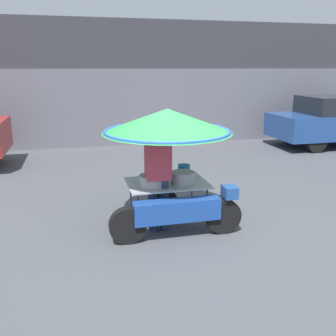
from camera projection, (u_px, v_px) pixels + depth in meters
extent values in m
plane|color=#4C4F54|center=(185.00, 231.00, 5.80)|extent=(36.00, 36.00, 0.00)
cube|color=#38383D|center=(121.00, 83.00, 12.61)|extent=(28.00, 2.00, 3.88)
cube|color=slate|center=(125.00, 108.00, 11.84)|extent=(23.80, 0.06, 2.40)
cylinder|color=black|center=(223.00, 216.00, 5.69)|extent=(0.54, 0.14, 0.54)
cylinder|color=black|center=(128.00, 225.00, 5.35)|extent=(0.54, 0.14, 0.54)
cube|color=#1E479E|center=(177.00, 210.00, 5.48)|extent=(1.29, 0.24, 0.32)
cube|color=#234C93|center=(230.00, 192.00, 5.61)|extent=(0.20, 0.24, 0.18)
cylinder|color=black|center=(163.00, 202.00, 6.35)|extent=(0.49, 0.14, 0.49)
cylinder|color=#515156|center=(207.00, 208.00, 5.84)|extent=(0.03, 0.03, 0.66)
cylinder|color=#515156|center=(192.00, 193.00, 6.56)|extent=(0.03, 0.03, 0.66)
cylinder|color=#515156|center=(138.00, 215.00, 5.59)|extent=(0.03, 0.03, 0.66)
cylinder|color=#515156|center=(131.00, 198.00, 6.31)|extent=(0.03, 0.03, 0.66)
cube|color=#B2B2B7|center=(167.00, 183.00, 5.98)|extent=(1.27, 0.91, 0.02)
cylinder|color=#B2B2B7|center=(167.00, 158.00, 5.87)|extent=(0.03, 0.03, 0.81)
cone|color=green|center=(167.00, 121.00, 5.72)|extent=(2.01, 2.01, 0.37)
torus|color=blue|center=(167.00, 131.00, 5.76)|extent=(1.96, 1.96, 0.05)
cylinder|color=#939399|center=(152.00, 181.00, 5.74)|extent=(0.39, 0.39, 0.18)
cylinder|color=#939399|center=(183.00, 178.00, 5.88)|extent=(0.37, 0.37, 0.20)
cylinder|color=#939399|center=(161.00, 177.00, 6.13)|extent=(0.20, 0.20, 0.08)
cylinder|color=#1E6BB2|center=(184.00, 171.00, 6.27)|extent=(0.20, 0.20, 0.21)
cylinder|color=navy|center=(153.00, 205.00, 5.74)|extent=(0.14, 0.14, 0.82)
cylinder|color=navy|center=(164.00, 204.00, 5.79)|extent=(0.14, 0.14, 0.82)
cube|color=#C13847|center=(158.00, 160.00, 5.58)|extent=(0.38, 0.22, 0.61)
sphere|color=tan|center=(158.00, 132.00, 5.47)|extent=(0.22, 0.22, 0.22)
cylinder|color=black|center=(316.00, 142.00, 11.02)|extent=(0.62, 0.20, 0.62)
cylinder|color=black|center=(288.00, 134.00, 12.45)|extent=(0.62, 0.20, 0.62)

